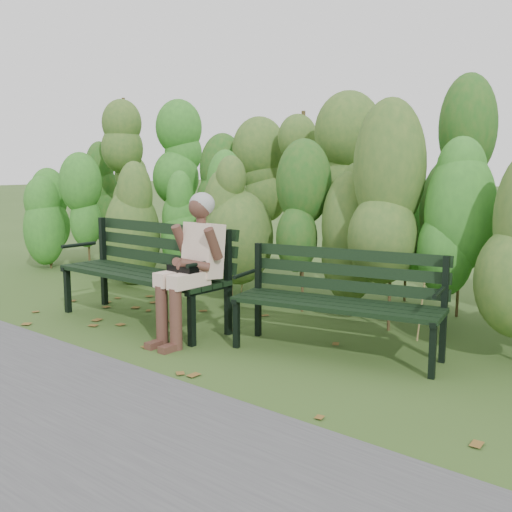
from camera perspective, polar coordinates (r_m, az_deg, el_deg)
The scene contains 6 objects.
ground at distance 5.38m, azimuth -2.41°, elevation -8.35°, with size 80.00×80.00×0.00m, color #3A5622.
hedge_band at distance 6.65m, azimuth 8.41°, elevation 5.86°, with size 11.04×1.67×2.42m.
leaf_litter at distance 5.07m, azimuth -3.45°, elevation -9.42°, with size 5.94×2.24×0.01m.
bench_left at distance 6.12m, azimuth -10.12°, elevation -0.76°, with size 1.99×0.65×0.99m.
bench_right at distance 5.08m, azimuth 8.01°, elevation -3.49°, with size 1.82×0.93×0.87m.
seated_woman at distance 5.36m, azimuth -6.08°, elevation -0.06°, with size 0.50×0.73×1.33m.
Camera 1 is at (3.46, -3.81, 1.59)m, focal length 42.00 mm.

